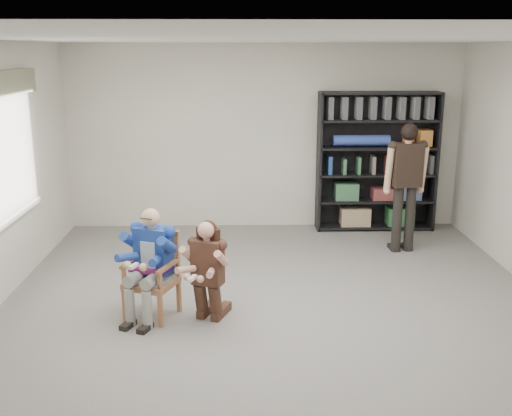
{
  "coord_description": "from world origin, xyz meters",
  "views": [
    {
      "loc": [
        -0.35,
        -5.62,
        2.7
      ],
      "look_at": [
        -0.2,
        0.6,
        1.05
      ],
      "focal_mm": 42.0,
      "sensor_mm": 36.0,
      "label": 1
    }
  ],
  "objects_px": {
    "standing_man": "(405,189)",
    "armchair": "(151,276)",
    "kneeling_woman": "(207,272)",
    "seated_man": "(150,263)",
    "bookshelf": "(377,162)"
  },
  "relations": [
    {
      "from": "seated_man",
      "to": "bookshelf",
      "type": "relative_size",
      "value": 0.56
    },
    {
      "from": "armchair",
      "to": "bookshelf",
      "type": "height_order",
      "value": "bookshelf"
    },
    {
      "from": "bookshelf",
      "to": "seated_man",
      "type": "bearing_deg",
      "value": -133.88
    },
    {
      "from": "kneeling_woman",
      "to": "standing_man",
      "type": "xyz_separation_m",
      "value": [
        2.57,
        2.15,
        0.35
      ]
    },
    {
      "from": "armchair",
      "to": "standing_man",
      "type": "relative_size",
      "value": 0.51
    },
    {
      "from": "armchair",
      "to": "standing_man",
      "type": "height_order",
      "value": "standing_man"
    },
    {
      "from": "seated_man",
      "to": "bookshelf",
      "type": "xyz_separation_m",
      "value": [
        2.99,
        3.11,
        0.47
      ]
    },
    {
      "from": "kneeling_woman",
      "to": "armchair",
      "type": "bearing_deg",
      "value": -169.76
    },
    {
      "from": "bookshelf",
      "to": "standing_man",
      "type": "relative_size",
      "value": 1.19
    },
    {
      "from": "seated_man",
      "to": "standing_man",
      "type": "height_order",
      "value": "standing_man"
    },
    {
      "from": "bookshelf",
      "to": "standing_man",
      "type": "height_order",
      "value": "bookshelf"
    },
    {
      "from": "standing_man",
      "to": "armchair",
      "type": "bearing_deg",
      "value": -155.36
    },
    {
      "from": "armchair",
      "to": "seated_man",
      "type": "distance_m",
      "value": 0.13
    },
    {
      "from": "armchair",
      "to": "kneeling_woman",
      "type": "height_order",
      "value": "kneeling_woman"
    },
    {
      "from": "standing_man",
      "to": "kneeling_woman",
      "type": "bearing_deg",
      "value": -148.24
    }
  ]
}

